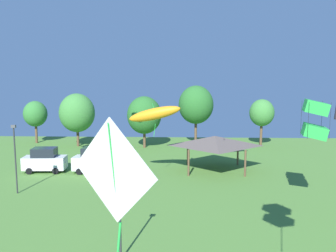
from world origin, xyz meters
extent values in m
ellipsoid|color=orange|center=(-0.59, 36.34, 6.24)|extent=(5.15, 1.77, 2.16)
cube|color=green|center=(-0.59, 36.34, 6.55)|extent=(0.37, 0.20, 1.36)
cylinder|color=green|center=(-0.59, 36.34, 4.70)|extent=(0.23, 0.08, 1.23)
cube|color=green|center=(11.35, 29.16, 7.50)|extent=(1.97, 1.86, 1.16)
cube|color=green|center=(11.35, 29.16, 5.79)|extent=(1.97, 1.86, 1.16)
cylinder|color=black|center=(10.61, 28.43, 6.65)|extent=(0.02, 0.02, 2.56)
cylinder|color=black|center=(12.08, 28.43, 6.65)|extent=(0.02, 0.02, 2.56)
cylinder|color=black|center=(10.61, 29.90, 6.65)|extent=(0.02, 0.02, 2.56)
cylinder|color=black|center=(12.08, 29.90, 6.65)|extent=(0.02, 0.02, 2.56)
cube|color=white|center=(0.64, 10.14, 7.95)|extent=(1.71, 1.12, 2.01)
cylinder|color=green|center=(0.64, 10.12, 7.95)|extent=(0.16, 0.20, 1.82)
cube|color=silver|center=(-11.99, 38.66, 0.96)|extent=(4.31, 2.03, 1.28)
cube|color=#1E232D|center=(-11.99, 38.66, 2.05)|extent=(2.41, 1.77, 0.90)
cylinder|color=black|center=(-10.63, 37.86, 0.32)|extent=(0.65, 0.26, 0.64)
cylinder|color=black|center=(-10.74, 39.63, 0.32)|extent=(0.65, 0.26, 0.64)
cylinder|color=black|center=(-13.24, 37.70, 0.32)|extent=(0.65, 0.26, 0.64)
cylinder|color=black|center=(-13.34, 39.47, 0.32)|extent=(0.65, 0.26, 0.64)
cube|color=silver|center=(-6.80, 38.50, 0.99)|extent=(4.44, 2.06, 1.34)
cube|color=#1E232D|center=(-6.80, 38.50, 2.13)|extent=(2.49, 1.78, 0.94)
cylinder|color=black|center=(-5.53, 37.53, 0.32)|extent=(0.65, 0.27, 0.64)
cylinder|color=black|center=(-5.40, 39.28, 0.32)|extent=(0.65, 0.27, 0.64)
cylinder|color=black|center=(-8.20, 37.73, 0.32)|extent=(0.65, 0.27, 0.64)
cylinder|color=black|center=(-8.07, 39.47, 0.32)|extent=(0.65, 0.27, 0.64)
cylinder|color=brown|center=(2.61, 37.76, 1.30)|extent=(0.20, 0.20, 2.60)
cylinder|color=brown|center=(8.11, 37.76, 1.30)|extent=(0.20, 0.20, 2.60)
cylinder|color=brown|center=(2.61, 42.35, 1.30)|extent=(0.20, 0.20, 2.60)
cylinder|color=brown|center=(8.11, 42.35, 1.30)|extent=(0.20, 0.20, 2.60)
pyramid|color=#564C47|center=(5.36, 40.06, 3.10)|extent=(7.11, 5.95, 1.00)
cylinder|color=#2D2D33|center=(-11.76, 31.97, 2.76)|extent=(0.12, 0.12, 5.52)
cube|color=#4C4C51|center=(-11.76, 31.97, 5.64)|extent=(0.36, 0.20, 0.24)
cylinder|color=#2D2D33|center=(-1.29, 21.45, 2.55)|extent=(0.12, 0.12, 5.10)
cube|color=#4C4C51|center=(-1.29, 21.45, 5.22)|extent=(0.36, 0.20, 0.24)
cylinder|color=brown|center=(-19.29, 54.37, 1.51)|extent=(0.36, 0.36, 3.01)
ellipsoid|color=#337533|center=(-19.29, 54.37, 4.28)|extent=(3.38, 3.38, 3.72)
cylinder|color=brown|center=(-12.53, 52.21, 1.42)|extent=(0.36, 0.36, 2.85)
ellipsoid|color=#3D7F38|center=(-12.53, 52.21, 4.67)|extent=(4.87, 4.87, 5.36)
cylinder|color=brown|center=(-3.14, 51.57, 1.36)|extent=(0.36, 0.36, 2.73)
ellipsoid|color=#286628|center=(-3.14, 51.57, 4.47)|extent=(4.64, 4.64, 5.11)
cylinder|color=brown|center=(3.95, 53.99, 1.93)|extent=(0.36, 0.36, 3.86)
ellipsoid|color=#286628|center=(3.95, 53.99, 5.70)|extent=(4.92, 4.92, 5.41)
cylinder|color=brown|center=(12.99, 53.04, 1.72)|extent=(0.36, 0.36, 3.43)
ellipsoid|color=#3D7F38|center=(12.99, 53.04, 4.70)|extent=(3.39, 3.39, 3.73)
camera|label=1|loc=(1.87, 3.88, 9.67)|focal=38.00mm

